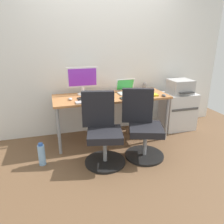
{
  "coord_description": "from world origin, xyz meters",
  "views": [
    {
      "loc": [
        -0.89,
        -3.09,
        1.59
      ],
      "look_at": [
        0.0,
        -0.05,
        0.47
      ],
      "focal_mm": 34.19,
      "sensor_mm": 36.0,
      "label": 1
    }
  ],
  "objects_px": {
    "printer": "(180,87)",
    "desktop_monitor": "(82,79)",
    "office_chair_left": "(103,132)",
    "open_laptop": "(127,90)",
    "side_cabinet": "(178,111)",
    "water_bottle_on_floor": "(42,155)",
    "office_chair_right": "(143,127)",
    "coffee_mug": "(104,96)"
  },
  "relations": [
    {
      "from": "open_laptop",
      "to": "coffee_mug",
      "type": "relative_size",
      "value": 3.37
    },
    {
      "from": "side_cabinet",
      "to": "desktop_monitor",
      "type": "bearing_deg",
      "value": 175.34
    },
    {
      "from": "office_chair_left",
      "to": "desktop_monitor",
      "type": "height_order",
      "value": "desktop_monitor"
    },
    {
      "from": "printer",
      "to": "office_chair_left",
      "type": "bearing_deg",
      "value": -156.09
    },
    {
      "from": "side_cabinet",
      "to": "open_laptop",
      "type": "xyz_separation_m",
      "value": [
        -0.97,
        0.04,
        0.45
      ]
    },
    {
      "from": "office_chair_right",
      "to": "printer",
      "type": "bearing_deg",
      "value": 34.79
    },
    {
      "from": "office_chair_right",
      "to": "printer",
      "type": "xyz_separation_m",
      "value": [
        1.0,
        0.7,
        0.35
      ]
    },
    {
      "from": "printer",
      "to": "desktop_monitor",
      "type": "xyz_separation_m",
      "value": [
        -1.67,
        0.14,
        0.2
      ]
    },
    {
      "from": "office_chair_left",
      "to": "water_bottle_on_floor",
      "type": "relative_size",
      "value": 3.03
    },
    {
      "from": "printer",
      "to": "open_laptop",
      "type": "height_order",
      "value": "open_laptop"
    },
    {
      "from": "printer",
      "to": "coffee_mug",
      "type": "bearing_deg",
      "value": -170.96
    },
    {
      "from": "desktop_monitor",
      "to": "printer",
      "type": "bearing_deg",
      "value": -4.69
    },
    {
      "from": "office_chair_right",
      "to": "desktop_monitor",
      "type": "distance_m",
      "value": 1.2
    },
    {
      "from": "office_chair_right",
      "to": "office_chair_left",
      "type": "bearing_deg",
      "value": 179.81
    },
    {
      "from": "printer",
      "to": "water_bottle_on_floor",
      "type": "bearing_deg",
      "value": -166.45
    },
    {
      "from": "office_chair_right",
      "to": "side_cabinet",
      "type": "xyz_separation_m",
      "value": [
        1.0,
        0.7,
        -0.1
      ]
    },
    {
      "from": "office_chair_right",
      "to": "open_laptop",
      "type": "height_order",
      "value": "open_laptop"
    },
    {
      "from": "office_chair_left",
      "to": "water_bottle_on_floor",
      "type": "distance_m",
      "value": 0.84
    },
    {
      "from": "office_chair_left",
      "to": "side_cabinet",
      "type": "bearing_deg",
      "value": 23.94
    },
    {
      "from": "office_chair_right",
      "to": "water_bottle_on_floor",
      "type": "bearing_deg",
      "value": 174.57
    },
    {
      "from": "office_chair_right",
      "to": "desktop_monitor",
      "type": "height_order",
      "value": "desktop_monitor"
    },
    {
      "from": "open_laptop",
      "to": "coffee_mug",
      "type": "bearing_deg",
      "value": -149.68
    },
    {
      "from": "water_bottle_on_floor",
      "to": "office_chair_left",
      "type": "bearing_deg",
      "value": -9.13
    },
    {
      "from": "water_bottle_on_floor",
      "to": "coffee_mug",
      "type": "height_order",
      "value": "coffee_mug"
    },
    {
      "from": "office_chair_right",
      "to": "coffee_mug",
      "type": "relative_size",
      "value": 10.22
    },
    {
      "from": "water_bottle_on_floor",
      "to": "side_cabinet",
      "type": "bearing_deg",
      "value": 13.58
    },
    {
      "from": "office_chair_right",
      "to": "printer",
      "type": "height_order",
      "value": "office_chair_right"
    },
    {
      "from": "side_cabinet",
      "to": "coffee_mug",
      "type": "bearing_deg",
      "value": -170.93
    },
    {
      "from": "office_chair_left",
      "to": "open_laptop",
      "type": "bearing_deg",
      "value": 50.98
    },
    {
      "from": "printer",
      "to": "water_bottle_on_floor",
      "type": "relative_size",
      "value": 1.29
    },
    {
      "from": "office_chair_left",
      "to": "open_laptop",
      "type": "relative_size",
      "value": 3.03
    },
    {
      "from": "open_laptop",
      "to": "office_chair_left",
      "type": "bearing_deg",
      "value": -129.02
    },
    {
      "from": "desktop_monitor",
      "to": "open_laptop",
      "type": "bearing_deg",
      "value": -7.77
    },
    {
      "from": "water_bottle_on_floor",
      "to": "open_laptop",
      "type": "relative_size",
      "value": 1.0
    },
    {
      "from": "desktop_monitor",
      "to": "side_cabinet",
      "type": "bearing_deg",
      "value": -4.66
    },
    {
      "from": "office_chair_left",
      "to": "office_chair_right",
      "type": "xyz_separation_m",
      "value": [
        0.56,
        -0.0,
        0.0
      ]
    },
    {
      "from": "desktop_monitor",
      "to": "open_laptop",
      "type": "distance_m",
      "value": 0.74
    },
    {
      "from": "office_chair_right",
      "to": "side_cabinet",
      "type": "relative_size",
      "value": 1.44
    },
    {
      "from": "printer",
      "to": "desktop_monitor",
      "type": "height_order",
      "value": "desktop_monitor"
    },
    {
      "from": "water_bottle_on_floor",
      "to": "office_chair_right",
      "type": "bearing_deg",
      "value": -5.43
    },
    {
      "from": "office_chair_right",
      "to": "open_laptop",
      "type": "relative_size",
      "value": 3.03
    },
    {
      "from": "coffee_mug",
      "to": "water_bottle_on_floor",
      "type": "bearing_deg",
      "value": -159.8
    }
  ]
}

